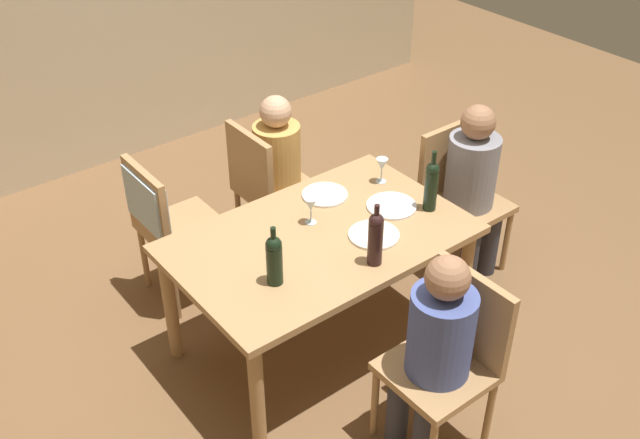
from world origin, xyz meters
TOP-DOWN VIEW (x-y plane):
  - ground_plane at (0.00, 0.00)m, footprint 10.00×10.00m
  - dining_table at (0.00, 0.00)m, footprint 1.51×0.96m
  - chair_right_end at (1.13, 0.09)m, footprint 0.44×0.44m
  - chair_near at (0.09, -0.86)m, footprint 0.44×0.44m
  - chair_far_right at (0.25, 0.86)m, footprint 0.44×0.44m
  - chair_far_left at (-0.46, 0.86)m, footprint 0.46×0.44m
  - person_woman_host at (1.13, -0.03)m, footprint 0.30×0.35m
  - person_man_bearded at (-0.03, -0.86)m, footprint 0.34×0.29m
  - person_man_guest at (0.36, 0.86)m, footprint 0.33×0.29m
  - wine_bottle_tall_green at (0.07, -0.34)m, footprint 0.07×0.07m
  - wine_bottle_dark_red at (-0.39, -0.16)m, footprint 0.08×0.08m
  - wine_bottle_short_olive at (0.61, -0.16)m, footprint 0.07×0.07m
  - wine_glass_near_left at (0.60, 0.20)m, footprint 0.07×0.07m
  - wine_glass_centre at (0.03, 0.12)m, footprint 0.07×0.07m
  - dinner_plate_host at (0.25, 0.28)m, footprint 0.25×0.25m
  - dinner_plate_guest_left at (0.21, -0.17)m, footprint 0.26×0.26m
  - dinner_plate_guest_right at (0.47, -0.03)m, footprint 0.27×0.27m
  - handbag at (0.01, 0.86)m, footprint 0.18×0.30m

SIDE VIEW (x-z plane):
  - ground_plane at x=0.00m, z-range 0.00..0.00m
  - handbag at x=0.01m, z-range 0.00..0.22m
  - chair_right_end at x=1.13m, z-range 0.07..0.99m
  - chair_near at x=0.09m, z-range 0.07..0.99m
  - chair_far_right at x=0.25m, z-range 0.07..0.99m
  - chair_far_left at x=-0.46m, z-range 0.13..1.05m
  - person_man_guest at x=0.36m, z-range 0.09..1.18m
  - person_man_bearded at x=-0.03m, z-range 0.09..1.20m
  - dining_table at x=0.00m, z-range 0.28..1.01m
  - person_woman_host at x=1.13m, z-range 0.09..1.21m
  - dinner_plate_host at x=0.25m, z-range 0.74..0.75m
  - dinner_plate_guest_left at x=0.21m, z-range 0.74..0.75m
  - dinner_plate_guest_right at x=0.47m, z-range 0.74..0.75m
  - wine_glass_near_left at x=0.60m, z-range 0.77..0.92m
  - wine_glass_centre at x=0.03m, z-range 0.77..0.92m
  - wine_bottle_dark_red at x=-0.39m, z-range 0.72..1.03m
  - wine_bottle_tall_green at x=0.07m, z-range 0.72..1.06m
  - wine_bottle_short_olive at x=0.61m, z-range 0.71..1.07m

